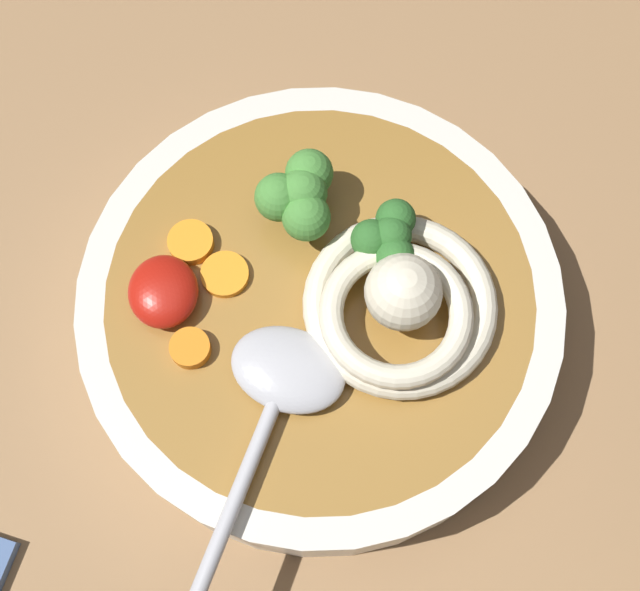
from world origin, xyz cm
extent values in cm
cube|color=#936D47|center=(0.00, 0.00, 1.32)|extent=(107.58, 107.58, 2.65)
cylinder|color=silver|center=(-2.15, -2.32, 5.38)|extent=(26.19, 26.19, 5.47)
cylinder|color=olive|center=(-2.15, -2.32, 5.60)|extent=(23.05, 23.05, 5.04)
torus|color=beige|center=(-0.86, 1.73, 8.83)|extent=(10.22, 10.22, 1.41)
torus|color=beige|center=(-0.20, 1.29, 9.95)|extent=(10.95, 10.95, 1.27)
sphere|color=beige|center=(-0.86, 1.73, 10.66)|extent=(3.97, 3.97, 3.97)
ellipsoid|color=#B7B7BC|center=(1.89, -4.47, 8.92)|extent=(6.71, 7.36, 1.60)
cylinder|color=#B7B7BC|center=(8.51, -8.00, 8.92)|extent=(13.61, 7.76, 0.80)
ellipsoid|color=#B2190F|center=(-3.09, -10.46, 9.04)|extent=(4.09, 3.68, 1.84)
cylinder|color=#7A9E60|center=(-4.13, 1.68, 8.70)|extent=(1.09, 1.09, 1.17)
sphere|color=#2D6628|center=(-4.13, 1.68, 10.36)|extent=(2.14, 2.14, 2.14)
sphere|color=#2D6628|center=(-3.06, 1.68, 10.16)|extent=(2.14, 2.14, 2.14)
sphere|color=#2D6628|center=(-5.11, 2.07, 10.26)|extent=(2.14, 2.14, 2.14)
sphere|color=#2D6628|center=(-4.13, 0.61, 10.20)|extent=(2.14, 2.14, 2.14)
cylinder|color=#7A9E60|center=(-6.96, -2.59, 8.83)|extent=(1.32, 1.32, 1.41)
sphere|color=#478938|center=(-6.96, -2.59, 10.82)|extent=(2.58, 2.58, 2.58)
sphere|color=#478938|center=(-5.66, -2.59, 10.59)|extent=(2.58, 2.58, 2.58)
sphere|color=#478938|center=(-8.13, -2.12, 10.70)|extent=(2.58, 2.58, 2.58)
sphere|color=#478938|center=(-6.96, -3.88, 10.63)|extent=(2.58, 2.58, 2.58)
cylinder|color=orange|center=(-5.99, -8.89, 8.45)|extent=(2.48, 2.48, 0.66)
cylinder|color=orange|center=(0.25, -9.36, 8.49)|extent=(2.12, 2.12, 0.73)
cylinder|color=orange|center=(-3.93, -7.23, 8.33)|extent=(2.59, 2.59, 0.43)
camera|label=1|loc=(13.23, -4.31, 49.91)|focal=46.97mm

